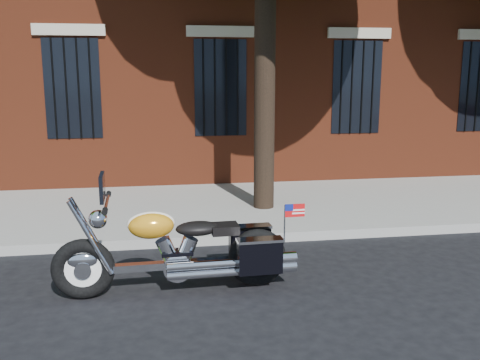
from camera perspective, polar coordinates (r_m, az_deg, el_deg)
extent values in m
plane|color=black|center=(6.87, 3.30, -10.16)|extent=(120.00, 120.00, 0.00)
cube|color=gray|center=(8.12, 1.22, -6.14)|extent=(40.00, 0.16, 0.15)
cube|color=gray|center=(9.91, -0.73, -2.91)|extent=(40.00, 3.60, 0.15)
cube|color=black|center=(11.44, -2.13, 9.77)|extent=(1.10, 0.14, 2.00)
cube|color=#B2A893|center=(11.43, -2.15, 15.54)|extent=(1.40, 0.20, 0.22)
cylinder|color=black|center=(11.36, -2.08, 9.76)|extent=(0.04, 0.04, 2.00)
cylinder|color=black|center=(9.33, 2.66, 11.25)|extent=(0.36, 0.36, 5.00)
torus|color=black|center=(6.33, -16.39, -9.09)|extent=(0.71, 0.18, 0.71)
torus|color=black|center=(6.43, 1.83, -8.26)|extent=(0.71, 0.18, 0.71)
cylinder|color=white|center=(6.33, -16.39, -9.09)|extent=(0.53, 0.08, 0.53)
cylinder|color=white|center=(6.43, 1.83, -8.26)|extent=(0.53, 0.08, 0.53)
ellipsoid|color=white|center=(6.29, -16.44, -8.19)|extent=(0.38, 0.15, 0.20)
ellipsoid|color=#FAA01B|center=(6.39, 1.84, -7.19)|extent=(0.38, 0.16, 0.20)
cube|color=white|center=(6.31, -7.18, -8.96)|extent=(1.58, 0.16, 0.08)
cylinder|color=white|center=(6.32, -6.69, -9.12)|extent=(0.34, 0.20, 0.34)
cylinder|color=white|center=(6.20, -1.63, -9.37)|extent=(1.32, 0.14, 0.09)
ellipsoid|color=#FAA01B|center=(6.15, -9.46, -4.82)|extent=(0.53, 0.32, 0.30)
ellipsoid|color=black|center=(6.20, -4.55, -5.17)|extent=(0.52, 0.32, 0.16)
cube|color=black|center=(6.64, 1.05, -6.56)|extent=(0.51, 0.18, 0.40)
cube|color=black|center=(6.14, 2.12, -8.10)|extent=(0.51, 0.18, 0.40)
cylinder|color=white|center=(6.08, -14.02, -2.31)|extent=(0.06, 0.82, 0.04)
sphere|color=white|center=(6.14, -14.92, -4.06)|extent=(0.22, 0.22, 0.21)
cube|color=black|center=(6.05, -14.49, -0.77)|extent=(0.06, 0.42, 0.30)
cube|color=red|center=(6.04, 5.86, -3.25)|extent=(0.23, 0.02, 0.15)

